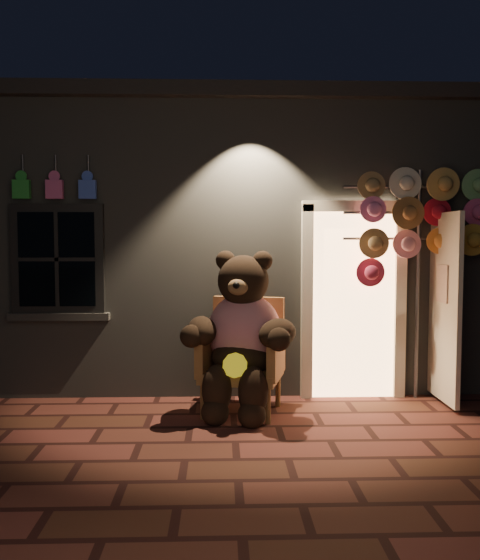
{
  "coord_description": "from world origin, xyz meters",
  "views": [
    {
      "loc": [
        -0.13,
        -5.06,
        1.77
      ],
      "look_at": [
        0.07,
        1.0,
        1.35
      ],
      "focal_mm": 38.0,
      "sensor_mm": 36.0,
      "label": 1
    }
  ],
  "objects": [
    {
      "name": "shop_building",
      "position": [
        0.0,
        3.99,
        1.74
      ],
      "size": [
        7.3,
        5.95,
        3.51
      ],
      "color": "slate",
      "rests_on": "ground"
    },
    {
      "name": "ground",
      "position": [
        0.0,
        0.0,
        0.0
      ],
      "size": [
        60.0,
        60.0,
        0.0
      ],
      "primitive_type": "plane",
      "color": "maroon",
      "rests_on": "ground"
    },
    {
      "name": "teddy_bear",
      "position": [
        0.09,
        0.82,
        0.81
      ],
      "size": [
        1.18,
        1.05,
        1.67
      ],
      "rotation": [
        0.0,
        0.0,
        -0.25
      ],
      "color": "#B81331",
      "rests_on": "ground"
    },
    {
      "name": "wicker_armchair",
      "position": [
        0.11,
        0.96,
        0.58
      ],
      "size": [
        0.94,
        0.89,
        1.16
      ],
      "rotation": [
        0.0,
        0.0,
        -0.25
      ],
      "color": "olive",
      "rests_on": "ground"
    },
    {
      "name": "hat_rack",
      "position": [
        2.01,
        1.28,
        1.98
      ],
      "size": [
        1.57,
        0.22,
        2.54
      ],
      "color": "#59595E",
      "rests_on": "ground"
    }
  ]
}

